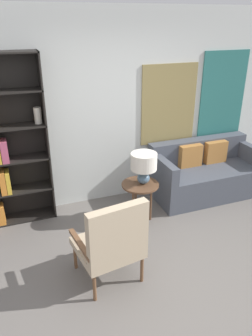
{
  "coord_description": "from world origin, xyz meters",
  "views": [
    {
      "loc": [
        -1.25,
        -2.26,
        2.53
      ],
      "look_at": [
        0.0,
        1.06,
        0.9
      ],
      "focal_mm": 35.0,
      "sensor_mm": 36.0,
      "label": 1
    }
  ],
  "objects_px": {
    "armchair": "(113,241)",
    "table_lamp": "(144,164)",
    "couch": "(205,174)",
    "side_table": "(140,188)"
  },
  "relations": [
    {
      "from": "side_table",
      "to": "table_lamp",
      "type": "height_order",
      "value": "table_lamp"
    },
    {
      "from": "armchair",
      "to": "side_table",
      "type": "xyz_separation_m",
      "value": [
        0.72,
        1.0,
        -0.05
      ]
    },
    {
      "from": "couch",
      "to": "side_table",
      "type": "xyz_separation_m",
      "value": [
        -1.24,
        -0.34,
        0.16
      ]
    },
    {
      "from": "armchair",
      "to": "side_table",
      "type": "distance_m",
      "value": 1.24
    },
    {
      "from": "armchair",
      "to": "table_lamp",
      "type": "height_order",
      "value": "armchair"
    },
    {
      "from": "couch",
      "to": "table_lamp",
      "type": "distance_m",
      "value": 1.34
    },
    {
      "from": "armchair",
      "to": "couch",
      "type": "bearing_deg",
      "value": 34.51
    },
    {
      "from": "couch",
      "to": "side_table",
      "type": "bearing_deg",
      "value": -164.46
    },
    {
      "from": "couch",
      "to": "side_table",
      "type": "distance_m",
      "value": 1.3
    },
    {
      "from": "table_lamp",
      "to": "side_table",
      "type": "bearing_deg",
      "value": -174.46
    }
  ]
}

